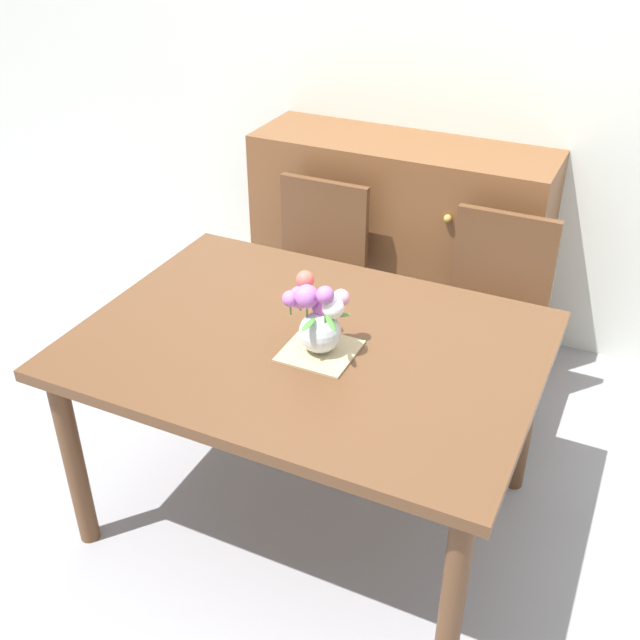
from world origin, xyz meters
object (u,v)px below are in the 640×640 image
Objects in this scene: dining_table at (309,362)px; chair_right at (492,307)px; chair_left at (314,268)px; flower_vase at (319,314)px; dresser at (398,242)px.

dining_table is 0.99m from chair_right.
flower_vase reaches higher than chair_left.
chair_left is at bearing 0.00° from chair_right.
chair_left is 0.51m from dresser.
flower_vase reaches higher than dresser.
dresser reaches higher than dining_table.
flower_vase is at bearing 68.89° from chair_right.
chair_left and chair_right have the same top height.
flower_vase is at bearing 116.68° from chair_left.
chair_left is (-0.41, 0.89, -0.16)m from dining_table.
chair_left reaches higher than dining_table.
dresser reaches higher than chair_left.
chair_right is 0.73m from dresser.
flower_vase is (0.22, -1.37, 0.40)m from dresser.
chair_right is 3.61× the size of flower_vase.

